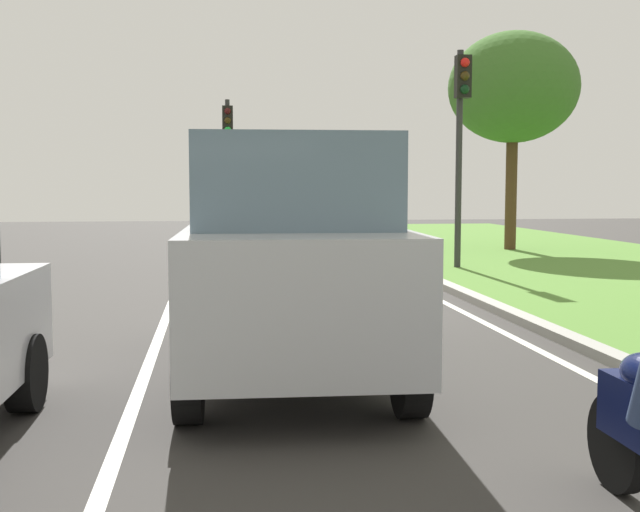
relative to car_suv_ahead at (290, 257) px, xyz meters
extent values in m
plane|color=#383533|center=(-0.71, 4.85, -1.17)|extent=(60.00, 60.00, 0.00)
cube|color=silver|center=(-1.41, 4.85, -1.16)|extent=(0.12, 32.00, 0.01)
cube|color=silver|center=(2.89, 4.85, -1.16)|extent=(0.12, 32.00, 0.01)
cube|color=#9E9B93|center=(3.39, 4.85, -1.11)|extent=(0.24, 48.00, 0.12)
cube|color=#B7BABF|center=(0.00, 0.04, -0.24)|extent=(2.05, 4.56, 1.10)
cube|color=slate|center=(0.00, -0.11, 0.71)|extent=(1.79, 2.76, 0.80)
cylinder|color=black|center=(-0.82, 1.60, -0.79)|extent=(0.25, 0.77, 0.76)
cylinder|color=black|center=(0.93, 1.54, -0.79)|extent=(0.25, 0.77, 0.76)
cylinder|color=black|center=(-0.92, -1.46, -0.79)|extent=(0.25, 0.77, 0.76)
cylinder|color=black|center=(0.82, -1.52, -0.79)|extent=(0.25, 0.77, 0.76)
cylinder|color=black|center=(-2.26, -0.95, -0.85)|extent=(0.23, 0.64, 0.64)
cylinder|color=black|center=(1.69, -3.20, -0.87)|extent=(0.10, 0.60, 0.60)
cylinder|color=#2D2D2D|center=(4.59, 9.29, 1.22)|extent=(0.14, 0.14, 4.77)
cube|color=black|center=(4.59, 9.09, 3.01)|extent=(0.32, 0.24, 0.90)
sphere|color=red|center=(4.59, 8.96, 3.29)|extent=(0.20, 0.20, 0.20)
sphere|color=#382B0C|center=(4.59, 8.96, 3.01)|extent=(0.20, 0.20, 0.20)
sphere|color=black|center=(4.59, 8.96, 2.73)|extent=(0.20, 0.20, 0.20)
cylinder|color=#2D2D2D|center=(-0.29, 17.09, 1.07)|extent=(0.14, 0.14, 4.48)
cube|color=black|center=(-0.29, 16.89, 2.65)|extent=(0.32, 0.24, 0.90)
sphere|color=#3F0F0F|center=(-0.29, 16.76, 2.93)|extent=(0.20, 0.20, 0.20)
sphere|color=#382B0C|center=(-0.29, 16.76, 2.65)|extent=(0.20, 0.20, 0.20)
sphere|color=green|center=(-0.29, 16.76, 2.37)|extent=(0.20, 0.20, 0.20)
cylinder|color=#4C331E|center=(7.57, 13.88, 0.45)|extent=(0.32, 0.32, 3.23)
ellipsoid|color=#3D6B28|center=(7.57, 13.88, 3.41)|extent=(3.61, 3.61, 3.06)
camera|label=1|loc=(-0.71, -7.60, 0.68)|focal=44.58mm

